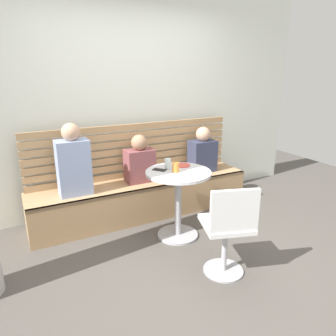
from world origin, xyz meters
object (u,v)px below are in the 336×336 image
(booth_bench, at_px, (144,198))
(cup_water_clear, at_px, (168,164))
(plate_small, at_px, (182,165))
(person_adult, at_px, (73,163))
(person_child_middle, at_px, (140,161))
(white_chair, at_px, (229,228))
(person_child_left, at_px, (203,152))
(phone_on_table, at_px, (159,170))
(cafe_table, at_px, (178,191))
(cup_tumbler_orange, at_px, (176,167))

(booth_bench, relative_size, cup_water_clear, 24.55)
(plate_small, bearing_deg, booth_bench, 115.90)
(plate_small, bearing_deg, person_adult, 155.63)
(booth_bench, xyz_separation_m, person_child_middle, (-0.03, 0.03, 0.47))
(white_chair, bearing_deg, plate_small, 83.87)
(cup_water_clear, bearing_deg, person_child_middle, 98.69)
(person_child_left, bearing_deg, plate_small, -139.42)
(booth_bench, bearing_deg, phone_on_table, -94.53)
(booth_bench, distance_m, cup_water_clear, 0.79)
(cafe_table, bearing_deg, booth_bench, 99.61)
(white_chair, bearing_deg, cup_water_clear, 95.41)
(booth_bench, bearing_deg, cafe_table, -80.39)
(person_child_middle, bearing_deg, person_adult, -175.73)
(person_adult, bearing_deg, plate_small, -24.37)
(white_chair, bearing_deg, cafe_table, 92.27)
(white_chair, distance_m, phone_on_table, 1.00)
(booth_bench, distance_m, plate_small, 0.77)
(white_chair, bearing_deg, person_adult, 123.59)
(person_child_middle, distance_m, cup_tumbler_orange, 0.71)
(cafe_table, distance_m, phone_on_table, 0.30)
(cafe_table, height_order, white_chair, white_chair)
(cafe_table, relative_size, person_adult, 0.95)
(person_child_left, height_order, person_child_middle, person_child_left)
(cafe_table, xyz_separation_m, white_chair, (0.03, -0.81, -0.05))
(person_adult, relative_size, cup_water_clear, 7.08)
(person_child_left, distance_m, cup_water_clear, 0.98)
(person_adult, bearing_deg, cup_water_clear, -30.24)
(person_adult, xyz_separation_m, cup_tumbler_orange, (0.89, -0.64, -0.00))
(cup_tumbler_orange, xyz_separation_m, plate_small, (0.17, 0.16, -0.04))
(person_child_middle, xyz_separation_m, cup_tumbler_orange, (0.11, -0.70, 0.10))
(person_adult, relative_size, person_child_middle, 1.36)
(white_chair, xyz_separation_m, phone_on_table, (-0.19, 0.94, 0.28))
(person_child_middle, xyz_separation_m, plate_small, (0.28, -0.54, 0.06))
(person_adult, xyz_separation_m, person_child_left, (1.67, 0.04, -0.09))
(cup_tumbler_orange, bearing_deg, cafe_table, 9.94)
(cafe_table, xyz_separation_m, person_child_left, (0.75, 0.67, 0.18))
(cup_water_clear, distance_m, phone_on_table, 0.11)
(person_child_middle, bearing_deg, booth_bench, -44.15)
(cup_water_clear, height_order, plate_small, cup_water_clear)
(cafe_table, distance_m, white_chair, 0.81)
(cup_tumbler_orange, xyz_separation_m, cup_water_clear, (-0.02, 0.13, 0.01))
(person_child_middle, xyz_separation_m, phone_on_table, (-0.01, -0.56, 0.05))
(booth_bench, height_order, white_chair, white_chair)
(white_chair, bearing_deg, phone_on_table, 101.25)
(cafe_table, height_order, phone_on_table, phone_on_table)
(booth_bench, relative_size, person_child_middle, 4.71)
(person_child_middle, height_order, cup_water_clear, person_child_middle)
(booth_bench, height_order, person_child_left, person_child_left)
(phone_on_table, bearing_deg, plate_small, -33.76)
(booth_bench, height_order, phone_on_table, phone_on_table)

